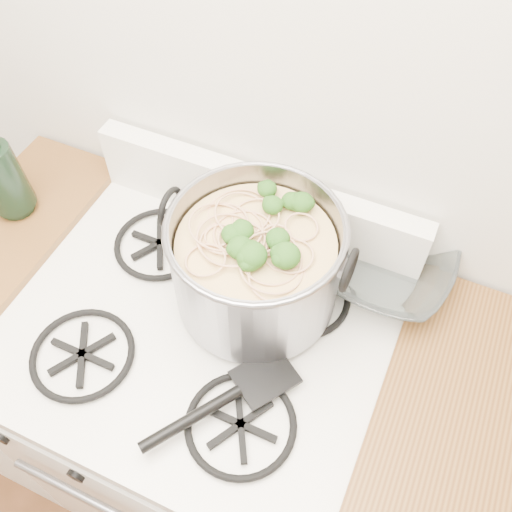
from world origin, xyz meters
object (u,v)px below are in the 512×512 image
object	(u,v)px
spatula	(265,375)
glass_bowl	(383,270)
gas_range	(210,414)
stock_pot	(256,264)

from	to	relation	value
spatula	glass_bowl	world-z (taller)	glass_bowl
gas_range	spatula	bearing A→B (deg)	-16.08
gas_range	glass_bowl	world-z (taller)	glass_bowl
stock_pot	glass_bowl	size ratio (longest dim) A/B	3.25
gas_range	glass_bowl	xyz separation A→B (m)	(0.31, 0.27, 0.50)
spatula	glass_bowl	distance (m)	0.34
gas_range	spatula	world-z (taller)	spatula
gas_range	stock_pot	xyz separation A→B (m)	(0.08, 0.11, 0.59)
spatula	glass_bowl	xyz separation A→B (m)	(0.13, 0.32, 0.00)
stock_pot	glass_bowl	world-z (taller)	stock_pot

